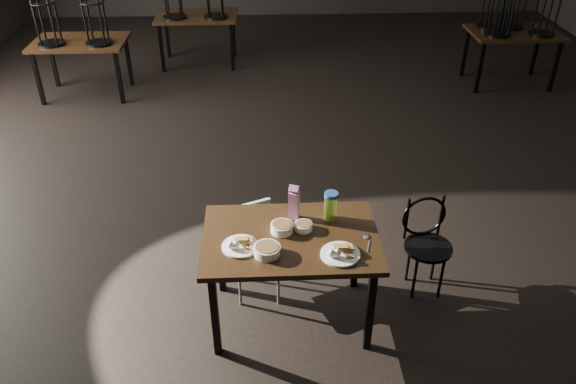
{
  "coord_description": "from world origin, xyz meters",
  "views": [
    {
      "loc": [
        -0.53,
        -5.19,
        3.07
      ],
      "look_at": [
        -0.38,
        -1.77,
        0.85
      ],
      "focal_mm": 35.0,
      "sensor_mm": 36.0,
      "label": 1
    }
  ],
  "objects_px": {
    "main_table": "(291,245)",
    "juice_carton": "(294,203)",
    "water_bottle": "(331,206)",
    "bentwood_chair": "(426,238)",
    "school_chair": "(255,242)"
  },
  "relations": [
    {
      "from": "water_bottle",
      "to": "school_chair",
      "type": "height_order",
      "value": "water_bottle"
    },
    {
      "from": "juice_carton",
      "to": "water_bottle",
      "type": "relative_size",
      "value": 1.26
    },
    {
      "from": "juice_carton",
      "to": "bentwood_chair",
      "type": "xyz_separation_m",
      "value": [
        1.02,
        0.1,
        -0.42
      ]
    },
    {
      "from": "main_table",
      "to": "bentwood_chair",
      "type": "bearing_deg",
      "value": 16.87
    },
    {
      "from": "bentwood_chair",
      "to": "school_chair",
      "type": "distance_m",
      "value": 1.3
    },
    {
      "from": "water_bottle",
      "to": "bentwood_chair",
      "type": "distance_m",
      "value": 0.87
    },
    {
      "from": "main_table",
      "to": "water_bottle",
      "type": "bearing_deg",
      "value": 33.8
    },
    {
      "from": "water_bottle",
      "to": "bentwood_chair",
      "type": "height_order",
      "value": "water_bottle"
    },
    {
      "from": "main_table",
      "to": "water_bottle",
      "type": "height_order",
      "value": "water_bottle"
    },
    {
      "from": "bentwood_chair",
      "to": "school_chair",
      "type": "height_order",
      "value": "bentwood_chair"
    },
    {
      "from": "bentwood_chair",
      "to": "school_chair",
      "type": "relative_size",
      "value": 1.04
    },
    {
      "from": "main_table",
      "to": "juice_carton",
      "type": "distance_m",
      "value": 0.3
    },
    {
      "from": "juice_carton",
      "to": "bentwood_chair",
      "type": "bearing_deg",
      "value": 5.63
    },
    {
      "from": "water_bottle",
      "to": "bentwood_chair",
      "type": "relative_size",
      "value": 0.28
    },
    {
      "from": "juice_carton",
      "to": "bentwood_chair",
      "type": "height_order",
      "value": "juice_carton"
    }
  ]
}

